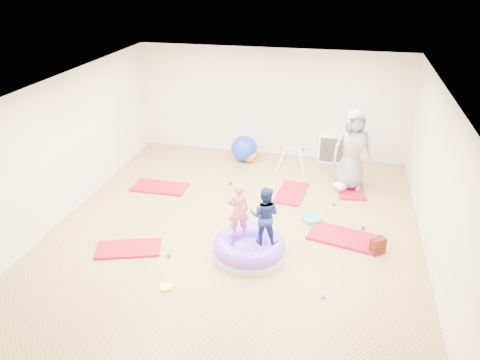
# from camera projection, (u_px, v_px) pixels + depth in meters

# --- Properties ---
(room) EXTENTS (7.01, 8.01, 2.81)m
(room) POSITION_uv_depth(u_px,v_px,m) (236.00, 162.00, 8.59)
(room) COLOR tan
(room) RESTS_ON ground
(gym_mat_front_left) EXTENTS (1.27, 0.90, 0.05)m
(gym_mat_front_left) POSITION_uv_depth(u_px,v_px,m) (128.00, 249.00, 8.48)
(gym_mat_front_left) COLOR maroon
(gym_mat_front_left) RESTS_ON ground
(gym_mat_mid_left) EXTENTS (1.25, 0.63, 0.05)m
(gym_mat_mid_left) POSITION_uv_depth(u_px,v_px,m) (160.00, 187.00, 10.75)
(gym_mat_mid_left) COLOR maroon
(gym_mat_mid_left) RESTS_ON ground
(gym_mat_center_back) EXTENTS (0.68, 1.20, 0.05)m
(gym_mat_center_back) POSITION_uv_depth(u_px,v_px,m) (291.00, 193.00, 10.50)
(gym_mat_center_back) COLOR maroon
(gym_mat_center_back) RESTS_ON ground
(gym_mat_right) EXTENTS (1.46, 0.96, 0.06)m
(gym_mat_right) POSITION_uv_depth(u_px,v_px,m) (345.00, 238.00, 8.81)
(gym_mat_right) COLOR maroon
(gym_mat_right) RESTS_ON ground
(gym_mat_rear_right) EXTENTS (0.73, 1.22, 0.05)m
(gym_mat_rear_right) POSITION_uv_depth(u_px,v_px,m) (350.00, 188.00, 10.71)
(gym_mat_rear_right) COLOR maroon
(gym_mat_rear_right) RESTS_ON ground
(inflatable_cushion) EXTENTS (1.28, 1.28, 0.40)m
(inflatable_cushion) POSITION_uv_depth(u_px,v_px,m) (249.00, 248.00, 8.27)
(inflatable_cushion) COLOR silver
(inflatable_cushion) RESTS_ON ground
(child_pink) EXTENTS (0.44, 0.37, 1.03)m
(child_pink) POSITION_uv_depth(u_px,v_px,m) (238.00, 208.00, 8.09)
(child_pink) COLOR #DD606D
(child_pink) RESTS_ON inflatable_cushion
(child_navy) EXTENTS (0.53, 0.42, 1.06)m
(child_navy) POSITION_uv_depth(u_px,v_px,m) (265.00, 213.00, 7.88)
(child_navy) COLOR navy
(child_navy) RESTS_ON inflatable_cushion
(adult_caregiver) EXTENTS (1.03, 0.81, 1.84)m
(adult_caregiver) POSITION_uv_depth(u_px,v_px,m) (352.00, 149.00, 10.34)
(adult_caregiver) COLOR gray
(adult_caregiver) RESTS_ON gym_mat_rear_right
(infant) EXTENTS (0.33, 0.33, 0.19)m
(infant) POSITION_uv_depth(u_px,v_px,m) (341.00, 186.00, 10.53)
(infant) COLOR #C7EAF6
(infant) RESTS_ON gym_mat_rear_right
(ball_pit_balls) EXTENTS (3.44, 3.65, 0.08)m
(ball_pit_balls) POSITION_uv_depth(u_px,v_px,m) (284.00, 229.00, 9.08)
(ball_pit_balls) COLOR #1634BF
(ball_pit_balls) RESTS_ON ground
(exercise_ball_blue) EXTENTS (0.68, 0.68, 0.68)m
(exercise_ball_blue) POSITION_uv_depth(u_px,v_px,m) (244.00, 148.00, 12.09)
(exercise_ball_blue) COLOR #1634BF
(exercise_ball_blue) RESTS_ON ground
(exercise_ball_orange) EXTENTS (0.39, 0.39, 0.39)m
(exercise_ball_orange) POSITION_uv_depth(u_px,v_px,m) (250.00, 155.00, 12.07)
(exercise_ball_orange) COLOR orange
(exercise_ball_orange) RESTS_ON ground
(infant_play_gym) EXTENTS (0.72, 0.68, 0.55)m
(infant_play_gym) POSITION_uv_depth(u_px,v_px,m) (292.00, 155.00, 11.63)
(infant_play_gym) COLOR white
(infant_play_gym) RESTS_ON ground
(cube_shelf) EXTENTS (0.74, 0.36, 0.74)m
(cube_shelf) POSITION_uv_depth(u_px,v_px,m) (333.00, 148.00, 12.04)
(cube_shelf) COLOR white
(cube_shelf) RESTS_ON ground
(balance_disc) EXTENTS (0.40, 0.40, 0.09)m
(balance_disc) POSITION_uv_depth(u_px,v_px,m) (312.00, 219.00, 9.41)
(balance_disc) COLOR teal
(balance_disc) RESTS_ON ground
(backpack) EXTENTS (0.30, 0.29, 0.30)m
(backpack) POSITION_uv_depth(u_px,v_px,m) (378.00, 246.00, 8.34)
(backpack) COLOR maroon
(backpack) RESTS_ON ground
(yellow_toy) EXTENTS (0.22, 0.22, 0.03)m
(yellow_toy) POSITION_uv_depth(u_px,v_px,m) (166.00, 287.00, 7.51)
(yellow_toy) COLOR #FFE800
(yellow_toy) RESTS_ON ground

